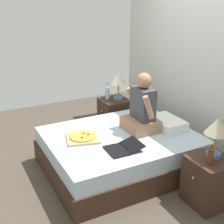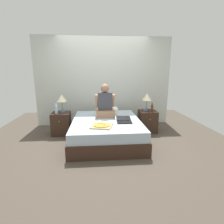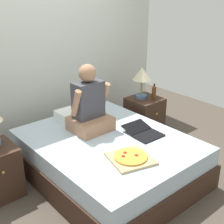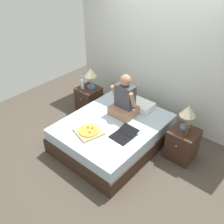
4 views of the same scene
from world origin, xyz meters
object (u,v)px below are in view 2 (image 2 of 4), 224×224
at_px(beer_bottle, 152,108).
at_px(laptop, 124,121).
at_px(lamp_on_right_nightstand, 147,98).
at_px(water_bottle, 56,109).
at_px(bed, 106,130).
at_px(pizza_box, 102,126).
at_px(person_seated, 105,105).
at_px(nightstand_right, 147,121).
at_px(lamp_on_left_nightstand, 62,99).
at_px(nightstand_left, 61,123).

xyz_separation_m(beer_bottle, laptop, (-0.80, -0.59, -0.15)).
bearing_deg(lamp_on_right_nightstand, water_bottle, -176.46).
distance_m(bed, pizza_box, 0.56).
height_order(bed, person_seated, person_seated).
xyz_separation_m(nightstand_right, pizza_box, (-1.22, -0.98, 0.23)).
bearing_deg(lamp_on_right_nightstand, bed, -153.01).
height_order(person_seated, laptop, person_seated).
bearing_deg(water_bottle, lamp_on_left_nightstand, 49.40).
relative_size(nightstand_left, person_seated, 0.71).
bearing_deg(nightstand_left, bed, -24.24).
bearing_deg(pizza_box, nightstand_right, 38.69).
bearing_deg(pizza_box, lamp_on_right_nightstand, 40.79).
bearing_deg(lamp_on_right_nightstand, pizza_box, -139.21).
distance_m(nightstand_right, lamp_on_right_nightstand, 0.61).
distance_m(water_bottle, nightstand_right, 2.33).
distance_m(nightstand_left, lamp_on_left_nightstand, 0.61).
height_order(bed, lamp_on_right_nightstand, lamp_on_right_nightstand).
distance_m(beer_bottle, person_seated, 1.20).
bearing_deg(nightstand_left, nightstand_right, 0.00).
relative_size(nightstand_left, lamp_on_right_nightstand, 1.24).
height_order(lamp_on_right_nightstand, person_seated, person_seated).
height_order(beer_bottle, pizza_box, beer_bottle).
height_order(nightstand_right, pizza_box, nightstand_right).
bearing_deg(nightstand_left, beer_bottle, -2.50).
height_order(nightstand_left, laptop, laptop).
bearing_deg(nightstand_right, beer_bottle, -54.99).
xyz_separation_m(lamp_on_left_nightstand, person_seated, (1.06, -0.23, -0.11)).
height_order(nightstand_right, laptop, laptop).
relative_size(lamp_on_left_nightstand, beer_bottle, 1.96).
distance_m(laptop, pizza_box, 0.57).
bearing_deg(lamp_on_right_nightstand, laptop, -133.33).
bearing_deg(water_bottle, beer_bottle, -0.24).
height_order(person_seated, pizza_box, person_seated).
bearing_deg(lamp_on_left_nightstand, beer_bottle, -3.82).
distance_m(lamp_on_right_nightstand, pizza_box, 1.62).
bearing_deg(pizza_box, beer_bottle, 34.23).
bearing_deg(bed, water_bottle, 161.01).
relative_size(nightstand_left, beer_bottle, 2.42).
bearing_deg(water_bottle, person_seated, -4.19).
distance_m(beer_bottle, pizza_box, 1.57).
relative_size(nightstand_right, lamp_on_right_nightstand, 1.24).
bearing_deg(nightstand_left, water_bottle, -131.65).
height_order(water_bottle, nightstand_right, water_bottle).
distance_m(lamp_on_left_nightstand, lamp_on_right_nightstand, 2.14).
bearing_deg(beer_bottle, lamp_on_right_nightstand, 123.69).
bearing_deg(lamp_on_right_nightstand, beer_bottle, -56.31).
bearing_deg(bed, person_seated, 91.79).
relative_size(person_seated, laptop, 1.83).
distance_m(bed, lamp_on_left_nightstand, 1.36).
xyz_separation_m(beer_bottle, person_seated, (-1.19, -0.08, 0.12)).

